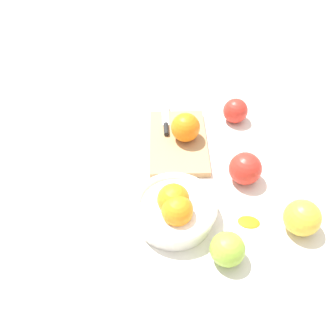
{
  "coord_description": "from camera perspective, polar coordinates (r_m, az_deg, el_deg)",
  "views": [
    {
      "loc": [
        -0.6,
        0.18,
        0.69
      ],
      "look_at": [
        -0.01,
        0.08,
        0.04
      ],
      "focal_mm": 37.76,
      "sensor_mm": 36.0,
      "label": 1
    }
  ],
  "objects": [
    {
      "name": "apple_front_right",
      "position": [
        1.07,
        10.82,
        9.07
      ],
      "size": [
        0.07,
        0.07,
        0.07
      ],
      "primitive_type": "sphere",
      "color": "red",
      "rests_on": "ground_plane"
    },
    {
      "name": "bowl",
      "position": [
        0.8,
        1.05,
        -6.53
      ],
      "size": [
        0.19,
        0.19,
        0.1
      ],
      "color": "white",
      "rests_on": "ground_plane"
    },
    {
      "name": "citrus_peel",
      "position": [
        0.85,
        12.96,
        -8.39
      ],
      "size": [
        0.05,
        0.06,
        0.01
      ],
      "primitive_type": "ellipsoid",
      "rotation": [
        0.0,
        0.0,
        1.26
      ],
      "color": "orange",
      "rests_on": "ground_plane"
    },
    {
      "name": "apple_mid_left",
      "position": [
        0.76,
        9.69,
        -12.78
      ],
      "size": [
        0.07,
        0.07,
        0.07
      ],
      "primitive_type": "sphere",
      "color": "#8EB738",
      "rests_on": "ground_plane"
    },
    {
      "name": "knife",
      "position": [
        1.03,
        -0.36,
        7.4
      ],
      "size": [
        0.16,
        0.04,
        0.01
      ],
      "color": "silver",
      "rests_on": "cutting_board"
    },
    {
      "name": "ground_plane",
      "position": [
        0.93,
        4.89,
        -0.45
      ],
      "size": [
        2.4,
        2.4,
        0.0
      ],
      "primitive_type": "plane",
      "color": "silver"
    },
    {
      "name": "apple_front_left",
      "position": [
        0.9,
        12.37,
        -0.09
      ],
      "size": [
        0.08,
        0.08,
        0.08
      ],
      "primitive_type": "sphere",
      "color": "red",
      "rests_on": "ground_plane"
    },
    {
      "name": "orange_on_board",
      "position": [
        0.96,
        2.85,
        6.56
      ],
      "size": [
        0.08,
        0.08,
        0.08
      ],
      "primitive_type": "sphere",
      "color": "orange",
      "rests_on": "cutting_board"
    },
    {
      "name": "cutting_board",
      "position": [
        0.99,
        1.63,
        4.24
      ],
      "size": [
        0.27,
        0.19,
        0.02
      ],
      "primitive_type": "cube",
      "rotation": [
        0.0,
        0.0,
        -0.15
      ],
      "color": "tan",
      "rests_on": "ground_plane"
    },
    {
      "name": "apple_front_left_2",
      "position": [
        0.84,
        20.84,
        -7.5
      ],
      "size": [
        0.08,
        0.08,
        0.08
      ],
      "primitive_type": "sphere",
      "color": "gold",
      "rests_on": "ground_plane"
    }
  ]
}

